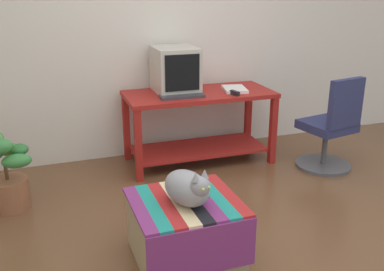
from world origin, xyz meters
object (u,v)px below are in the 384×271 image
at_px(tv_monitor, 175,70).
at_px(cat, 188,188).
at_px(book, 235,89).
at_px(office_chair, 331,130).
at_px(stapler, 235,93).
at_px(keyboard, 182,96).
at_px(potted_plant, 6,174).
at_px(ottoman_with_blanket, 185,229).
at_px(desk, 199,115).

height_order(tv_monitor, cat, tv_monitor).
distance_m(book, office_chair, 0.98).
height_order(tv_monitor, stapler, tv_monitor).
bearing_deg(keyboard, stapler, -6.96).
xyz_separation_m(tv_monitor, potted_plant, (-1.54, -0.53, -0.61)).
relative_size(cat, office_chair, 0.47).
height_order(tv_monitor, office_chair, tv_monitor).
bearing_deg(ottoman_with_blanket, desk, 66.52).
relative_size(tv_monitor, ottoman_with_blanket, 0.70).
bearing_deg(stapler, book, 53.67).
relative_size(keyboard, potted_plant, 0.65).
bearing_deg(keyboard, ottoman_with_blanket, -105.17).
bearing_deg(tv_monitor, potted_plant, -160.18).
distance_m(desk, book, 0.42).
height_order(office_chair, stapler, office_chair).
height_order(book, stapler, stapler).
relative_size(ottoman_with_blanket, office_chair, 0.74).
bearing_deg(desk, ottoman_with_blanket, -112.59).
distance_m(tv_monitor, book, 0.60).
bearing_deg(ottoman_with_blanket, keyboard, 72.30).
xyz_separation_m(keyboard, book, (0.56, 0.09, 0.00)).
xyz_separation_m(potted_plant, office_chair, (2.83, -0.17, 0.09)).
height_order(desk, office_chair, office_chair).
bearing_deg(tv_monitor, ottoman_with_blanket, -104.76).
relative_size(tv_monitor, keyboard, 1.17).
bearing_deg(office_chair, potted_plant, -13.87).
xyz_separation_m(desk, potted_plant, (-1.74, -0.42, -0.19)).
xyz_separation_m(desk, stapler, (0.27, -0.22, 0.24)).
relative_size(book, ottoman_with_blanket, 0.45).
relative_size(book, office_chair, 0.33).
relative_size(desk, stapler, 12.79).
bearing_deg(cat, office_chair, 10.53).
xyz_separation_m(tv_monitor, cat, (-0.45, -1.65, -0.39)).
xyz_separation_m(book, stapler, (-0.08, -0.17, 0.01)).
bearing_deg(office_chair, keyboard, -29.42).
relative_size(desk, cat, 3.34).
relative_size(desk, office_chair, 1.58).
xyz_separation_m(desk, ottoman_with_blanket, (-0.65, -1.50, -0.28)).
bearing_deg(potted_plant, cat, -45.89).
relative_size(ottoman_with_blanket, cat, 1.57).
bearing_deg(cat, stapler, 37.13).
xyz_separation_m(tv_monitor, ottoman_with_blanket, (-0.45, -1.61, -0.70)).
distance_m(potted_plant, office_chair, 2.83).
bearing_deg(desk, book, -7.81).
height_order(desk, book, book).
bearing_deg(ottoman_with_blanket, potted_plant, 135.19).
relative_size(cat, stapler, 3.83).
relative_size(tv_monitor, stapler, 4.24).
distance_m(keyboard, office_chair, 1.42).
relative_size(desk, ottoman_with_blanket, 2.13).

